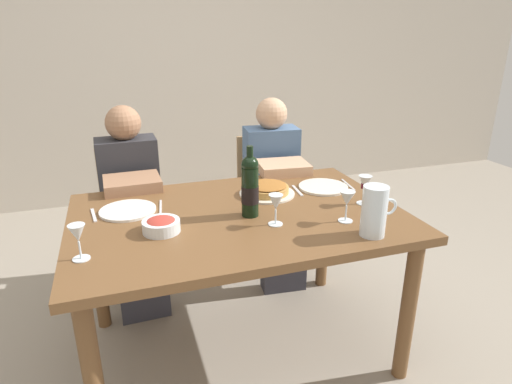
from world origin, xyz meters
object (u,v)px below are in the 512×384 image
water_pitcher (374,214)px  wine_glass_left_diner (78,235)px  wine_glass_spare (347,200)px  diner_left (133,203)px  wine_glass_centre (276,204)px  diner_right (275,186)px  wine_bottle (250,186)px  salad_bowl (161,225)px  dining_table (239,231)px  chair_left (132,207)px  dinner_plate_left_setting (128,210)px  chair_right (266,191)px  wine_glass_right_diner (365,184)px  baked_tart (267,189)px  dinner_plate_right_setting (323,187)px

water_pitcher → wine_glass_left_diner: water_pitcher is taller
wine_glass_spare → diner_left: 1.27m
wine_glass_centre → diner_right: (0.32, 0.84, -0.24)m
wine_bottle → salad_bowl: (-0.40, -0.05, -0.11)m
dining_table → wine_glass_spare: (0.42, -0.23, 0.19)m
wine_bottle → chair_left: wine_bottle is taller
dinner_plate_left_setting → chair_right: (0.94, 0.73, -0.27)m
chair_right → salad_bowl: bearing=56.1°
wine_glass_spare → diner_right: (0.02, 0.91, -0.25)m
dining_table → wine_glass_right_diner: size_ratio=10.56×
diner_left → baked_tart: bearing=142.6°
dining_table → dinner_plate_left_setting: bearing=159.4°
dining_table → water_pitcher: 0.63m
wine_glass_centre → chair_right: bearing=72.5°
wine_glass_spare → water_pitcher: bearing=-77.1°
dining_table → wine_glass_spare: 0.52m
wine_bottle → diner_left: 0.90m
wine_bottle → water_pitcher: 0.55m
wine_glass_right_diner → dinner_plate_left_setting: size_ratio=0.55×
wine_glass_centre → dinner_plate_left_setting: bearing=149.9°
wine_bottle → dinner_plate_right_setting: size_ratio=1.24×
wine_glass_centre → wine_glass_right_diner: bearing=10.7°
wine_glass_left_diner → chair_left: (0.21, 1.12, -0.36)m
baked_tart → diner_right: bearing=64.5°
wine_glass_centre → chair_right: wine_glass_centre is taller
wine_glass_spare → diner_right: 0.94m
salad_bowl → wine_glass_right_diner: wine_glass_right_diner is taller
water_pitcher → dinner_plate_left_setting: bearing=148.9°
chair_right → wine_glass_right_diner: bearing=104.2°
salad_bowl → chair_right: chair_right is taller
wine_bottle → water_pitcher: (0.42, -0.35, -0.05)m
wine_bottle → chair_left: 1.13m
dinner_plate_left_setting → chair_left: bearing=87.6°
dinner_plate_right_setting → chair_right: 0.78m
water_pitcher → wine_glass_right_diner: water_pitcher is taller
wine_bottle → wine_glass_centre: 0.16m
wine_glass_centre → chair_left: (-0.57, 1.06, -0.36)m
dinner_plate_left_setting → dinner_plate_right_setting: bearing=0.3°
water_pitcher → dinner_plate_right_setting: water_pitcher is taller
water_pitcher → chair_left: water_pitcher is taller
wine_glass_spare → dinner_plate_right_setting: size_ratio=0.54×
wine_glass_right_diner → wine_glass_spare: 0.24m
dining_table → diner_right: (0.44, 0.67, -0.05)m
wine_glass_spare → dinner_plate_right_setting: (0.10, 0.42, -0.10)m
dining_table → wine_glass_centre: 0.28m
wine_glass_left_diner → chair_right: bearing=45.3°
wine_bottle → dinner_plate_left_setting: (-0.53, 0.22, -0.13)m
dinner_plate_right_setting → chair_left: 1.24m
chair_left → chair_right: same height
salad_bowl → wine_glass_left_diner: size_ratio=1.14×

